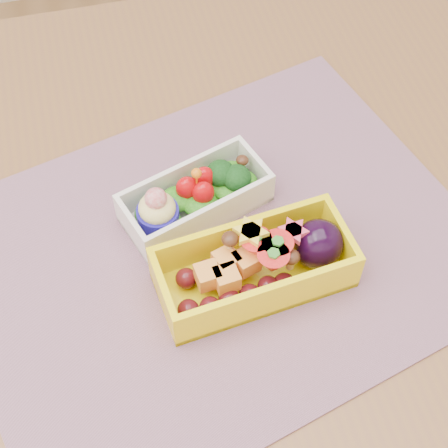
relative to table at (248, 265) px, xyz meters
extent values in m
plane|color=olive|center=(0.00, 0.00, -0.65)|extent=(3.00, 3.00, 0.00)
cube|color=brown|center=(0.00, 0.00, 0.08)|extent=(1.20, 0.80, 0.04)
cube|color=#9E6D88|center=(-0.05, -0.04, 0.10)|extent=(0.60, 0.52, 0.00)
cube|color=white|center=(-0.06, 0.02, 0.12)|extent=(0.17, 0.11, 0.04)
ellipsoid|color=#4CA822|center=(-0.06, 0.02, 0.12)|extent=(0.16, 0.10, 0.02)
cylinder|color=#1E15A1|center=(-0.10, 0.00, 0.12)|extent=(0.04, 0.04, 0.03)
sphere|color=red|center=(-0.10, 0.00, 0.16)|extent=(0.02, 0.02, 0.02)
ellipsoid|color=#BD070C|center=(-0.06, 0.03, 0.13)|extent=(0.02, 0.02, 0.03)
ellipsoid|color=#BD070C|center=(-0.05, 0.02, 0.13)|extent=(0.02, 0.02, 0.03)
ellipsoid|color=#BD070C|center=(-0.04, 0.03, 0.13)|extent=(0.02, 0.02, 0.03)
sphere|color=orange|center=(-0.05, 0.02, 0.16)|extent=(0.01, 0.01, 0.01)
ellipsoid|color=black|center=(-0.02, 0.04, 0.13)|extent=(0.03, 0.03, 0.03)
ellipsoid|color=black|center=(-0.01, 0.03, 0.13)|extent=(0.03, 0.03, 0.03)
ellipsoid|color=#3F2111|center=(0.00, 0.05, 0.14)|extent=(0.01, 0.01, 0.01)
cube|color=yellow|center=(-0.02, -0.08, 0.13)|extent=(0.20, 0.10, 0.05)
ellipsoid|color=#4C0E14|center=(-0.06, -0.09, 0.12)|extent=(0.11, 0.06, 0.02)
cube|color=orange|center=(-0.05, -0.08, 0.14)|extent=(0.05, 0.05, 0.02)
cone|color=red|center=(-0.02, -0.07, 0.14)|extent=(0.03, 0.03, 0.03)
cone|color=red|center=(0.00, -0.08, 0.14)|extent=(0.03, 0.03, 0.03)
cone|color=red|center=(0.00, -0.09, 0.14)|extent=(0.03, 0.03, 0.03)
cylinder|color=yellow|center=(-0.02, -0.06, 0.16)|extent=(0.04, 0.04, 0.01)
cylinder|color=#E53F5B|center=(0.02, -0.07, 0.16)|extent=(0.03, 0.03, 0.01)
ellipsoid|color=#3F2111|center=(-0.04, -0.06, 0.14)|extent=(0.02, 0.02, 0.01)
ellipsoid|color=#3F2111|center=(0.01, -0.09, 0.14)|extent=(0.02, 0.02, 0.01)
ellipsoid|color=black|center=(0.05, -0.07, 0.13)|extent=(0.05, 0.05, 0.05)
camera|label=1|loc=(-0.13, -0.42, 0.70)|focal=55.62mm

